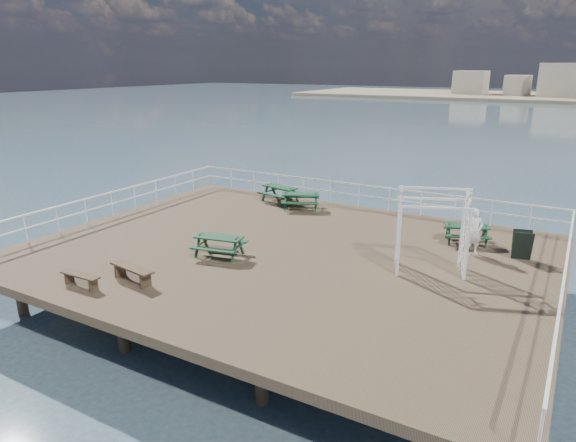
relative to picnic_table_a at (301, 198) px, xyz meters
The scene contains 11 objects.
ground 5.65m from the picnic_table_a, 67.16° to the right, with size 18.00×14.00×0.30m, color brown.
railing 3.37m from the picnic_table_a, 51.01° to the right, with size 17.77×13.76×1.10m.
picnic_table_a is the anchor object (origin of this frame).
picnic_table_b 1.61m from the picnic_table_a, 156.98° to the left, with size 2.04×1.77×0.86m.
picnic_table_c 7.72m from the picnic_table_a, ahead, with size 1.92×1.74×0.77m.
picnic_table_d 6.82m from the picnic_table_a, 86.11° to the right, with size 1.89×1.63×0.81m.
flat_bench_near 9.95m from the picnic_table_a, 92.83° to the right, with size 1.76×0.65×0.49m.
flat_bench_far 11.08m from the picnic_table_a, 98.13° to the right, with size 1.41×0.35×0.40m.
trellis_arbor 8.50m from the picnic_table_a, 32.08° to the right, with size 2.51×1.89×2.78m.
sandwich_board 9.83m from the picnic_table_a, 11.02° to the right, with size 0.72×0.61×1.03m.
person 8.41m from the picnic_table_a, 15.29° to the right, with size 0.61×0.40×1.66m, color white.
Camera 1 is at (8.76, -15.02, 6.42)m, focal length 32.00 mm.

